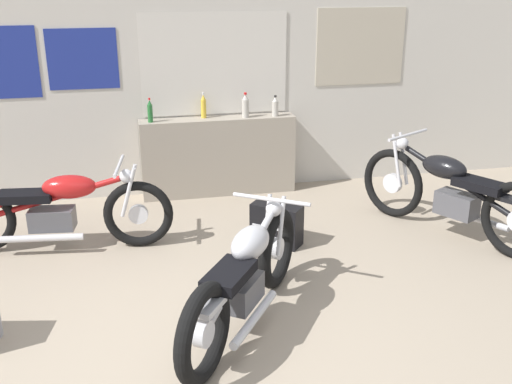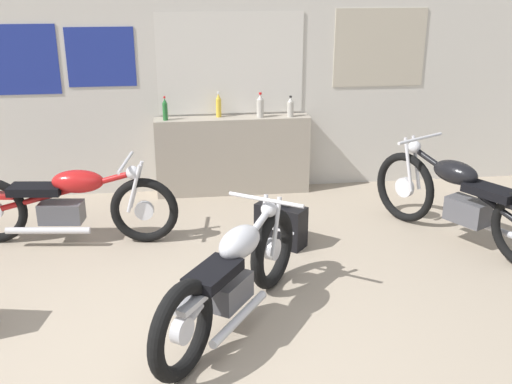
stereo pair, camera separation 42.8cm
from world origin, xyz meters
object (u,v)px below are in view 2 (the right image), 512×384
(motorcycle_silver, at_px, (233,277))
(hard_case_black, at_px, (281,225))
(motorcycle_red, at_px, (68,203))
(bottle_center, at_px, (260,106))
(motorcycle_black, at_px, (463,200))
(bottle_left_center, at_px, (219,106))
(bottle_leftmost, at_px, (165,110))
(bottle_right_center, at_px, (290,107))

(motorcycle_silver, bearing_deg, hard_case_black, 66.69)
(motorcycle_red, bearing_deg, hard_case_black, -8.83)
(bottle_center, xyz_separation_m, motorcycle_black, (1.72, -1.68, -0.60))
(bottle_center, bearing_deg, motorcycle_red, -149.62)
(motorcycle_silver, bearing_deg, motorcycle_black, 26.96)
(bottle_left_center, bearing_deg, motorcycle_silver, -92.24)
(bottle_leftmost, height_order, motorcycle_silver, bottle_leftmost)
(motorcycle_silver, bearing_deg, motorcycle_red, 130.69)
(motorcycle_black, height_order, motorcycle_silver, motorcycle_black)
(motorcycle_red, distance_m, hard_case_black, 2.06)
(bottle_leftmost, bearing_deg, motorcycle_red, -128.58)
(bottle_leftmost, bearing_deg, motorcycle_silver, -80.16)
(bottle_center, xyz_separation_m, hard_case_black, (-0.00, -1.50, -0.84))
(motorcycle_silver, bearing_deg, bottle_center, 78.37)
(bottle_leftmost, xyz_separation_m, bottle_center, (1.08, 0.01, 0.01))
(bottle_right_center, bearing_deg, bottle_left_center, 173.96)
(motorcycle_silver, bearing_deg, bottle_right_center, 71.75)
(motorcycle_silver, xyz_separation_m, hard_case_black, (0.58, 1.36, -0.20))
(motorcycle_red, xyz_separation_m, motorcycle_black, (3.75, -0.49, 0.04))
(bottle_right_center, bearing_deg, motorcycle_black, -50.61)
(motorcycle_red, height_order, hard_case_black, motorcycle_red)
(bottle_leftmost, xyz_separation_m, motorcycle_black, (2.81, -1.68, -0.59))
(bottle_center, relative_size, bottle_right_center, 1.19)
(motorcycle_red, bearing_deg, motorcycle_black, -7.52)
(bottle_leftmost, xyz_separation_m, hard_case_black, (1.08, -1.49, -0.84))
(bottle_leftmost, bearing_deg, motorcycle_black, -30.84)
(bottle_leftmost, relative_size, bottle_left_center, 0.93)
(bottle_left_center, xyz_separation_m, motorcycle_black, (2.20, -1.76, -0.60))
(bottle_center, bearing_deg, motorcycle_silver, -101.63)
(bottle_center, relative_size, motorcycle_silver, 0.17)
(bottle_right_center, relative_size, motorcycle_black, 0.13)
(bottle_left_center, height_order, bottle_center, bottle_left_center)
(motorcycle_red, bearing_deg, motorcycle_silver, -49.31)
(bottle_leftmost, xyz_separation_m, bottle_left_center, (0.61, 0.08, 0.01))
(bottle_center, distance_m, hard_case_black, 1.72)
(bottle_left_center, distance_m, bottle_center, 0.48)
(motorcycle_red, bearing_deg, bottle_leftmost, 51.42)
(bottle_leftmost, height_order, bottle_right_center, bottle_leftmost)
(bottle_leftmost, distance_m, motorcycle_silver, 2.96)
(bottle_right_center, bearing_deg, hard_case_black, -103.36)
(motorcycle_black, xyz_separation_m, hard_case_black, (-1.73, 0.18, -0.24))
(bottle_center, bearing_deg, motorcycle_black, -44.29)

